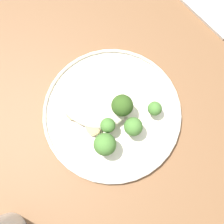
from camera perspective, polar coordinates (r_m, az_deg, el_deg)
name	(u,v)px	position (r m, az deg, el deg)	size (l,w,h in m)	color
ground	(119,150)	(1.31, 1.42, -7.95)	(6.00, 6.00, 0.00)	#665B51
wooden_dining_table	(125,122)	(0.66, 2.81, -2.10)	(1.40, 1.00, 0.74)	brown
dinner_plate	(112,113)	(0.57, 0.00, -0.28)	(0.29, 0.29, 0.02)	beige
noodle_bed	(93,100)	(0.56, -4.10, 2.59)	(0.15, 0.11, 0.03)	beige
seared_scallop_half_hidden	(100,105)	(0.56, -2.55, 1.54)	(0.03, 0.03, 0.02)	beige
seared_scallop_rear_pale	(93,128)	(0.55, -3.99, -3.38)	(0.03, 0.03, 0.01)	#E5C689
seared_scallop_front_small	(73,113)	(0.56, -8.26, -0.19)	(0.03, 0.03, 0.01)	#DBB77A
seared_scallop_center_golden	(92,100)	(0.57, -4.26, 2.59)	(0.03, 0.03, 0.01)	#E5C689
broccoli_floret_left_leaning	(105,144)	(0.52, -1.50, -6.84)	(0.04, 0.04, 0.06)	#7A994C
broccoli_floret_right_tilted	(155,109)	(0.55, 8.95, 0.69)	(0.03, 0.03, 0.04)	#89A356
broccoli_floret_small_sprig	(133,127)	(0.53, 4.50, -3.10)	(0.04, 0.04, 0.05)	#7A994C
broccoli_floret_beside_noodles	(108,126)	(0.53, -0.89, -2.90)	(0.03, 0.03, 0.05)	#89A356
broccoli_floret_front_edge	(122,105)	(0.53, 2.22, 1.44)	(0.04, 0.04, 0.06)	#89A356
onion_sliver_long_sliver	(129,117)	(0.56, 3.54, -1.10)	(0.04, 0.01, 0.00)	silver
onion_sliver_curled_piece	(127,106)	(0.57, 3.08, 1.18)	(0.04, 0.01, 0.00)	silver
folded_napkin	(213,6)	(0.72, 20.49, 20.12)	(0.15, 0.09, 0.01)	silver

